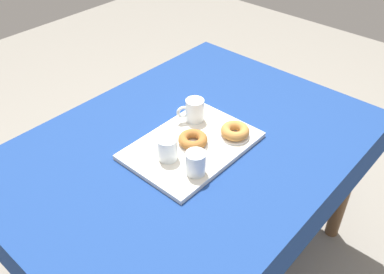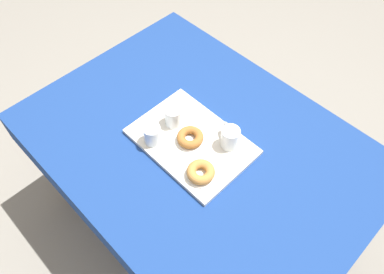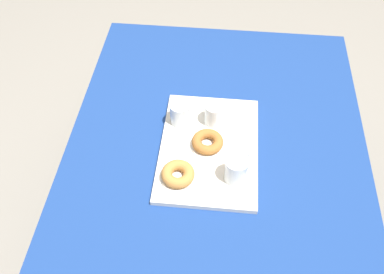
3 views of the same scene
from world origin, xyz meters
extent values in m
plane|color=gray|center=(0.00, 0.00, 0.00)|extent=(6.00, 6.00, 0.00)
cube|color=navy|center=(0.00, 0.00, 0.71)|extent=(1.41, 1.03, 0.04)
cube|color=navy|center=(0.00, -0.51, 0.62)|extent=(1.41, 0.01, 0.14)
cube|color=navy|center=(0.00, 0.51, 0.62)|extent=(1.41, 0.01, 0.14)
cube|color=navy|center=(0.70, 0.00, 0.62)|extent=(0.01, 1.03, 0.14)
cylinder|color=brown|center=(0.61, -0.42, 0.35)|extent=(0.06, 0.06, 0.69)
cylinder|color=brown|center=(0.61, 0.42, 0.35)|extent=(0.06, 0.06, 0.69)
cube|color=silver|center=(0.02, 0.02, 0.74)|extent=(0.47, 0.33, 0.02)
cylinder|color=white|center=(-0.10, -0.07, 0.79)|extent=(0.07, 0.07, 0.09)
cylinder|color=#84380F|center=(-0.10, -0.07, 0.78)|extent=(0.06, 0.06, 0.06)
torus|color=white|center=(-0.06, -0.09, 0.79)|extent=(0.05, 0.04, 0.05)
cylinder|color=white|center=(0.12, 0.14, 0.79)|extent=(0.07, 0.07, 0.08)
cylinder|color=silver|center=(0.12, 0.14, 0.78)|extent=(0.06, 0.06, 0.05)
cylinder|color=white|center=(0.13, 0.02, 0.79)|extent=(0.07, 0.07, 0.08)
cylinder|color=silver|center=(0.13, 0.02, 0.77)|extent=(0.06, 0.06, 0.05)
cylinder|color=white|center=(-0.12, 0.11, 0.75)|extent=(0.11, 0.11, 0.01)
torus|color=#BC7F3D|center=(-0.12, 0.11, 0.77)|extent=(0.11, 0.11, 0.04)
cylinder|color=white|center=(0.02, 0.03, 0.75)|extent=(0.11, 0.11, 0.01)
torus|color=#A3662D|center=(0.02, 0.03, 0.77)|extent=(0.11, 0.11, 0.03)
camera|label=1|loc=(0.89, 0.81, 1.69)|focal=38.80mm
camera|label=2|loc=(-0.60, 0.63, 1.95)|focal=34.73mm
camera|label=3|loc=(-0.89, -0.01, 1.87)|focal=40.01mm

